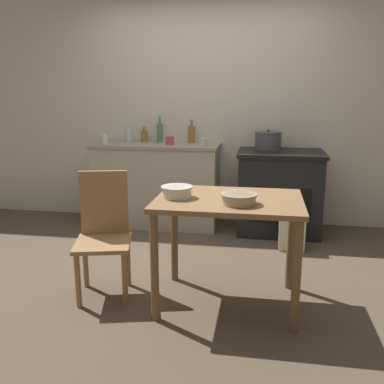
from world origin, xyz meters
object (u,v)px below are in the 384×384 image
at_px(flour_sack, 292,232).
at_px(mixing_bowl_large, 239,198).
at_px(bottle_center_left, 192,134).
at_px(cup_center, 203,142).
at_px(mixing_bowl_small, 177,191).
at_px(work_table, 229,215).
at_px(bottle_far_left, 129,135).
at_px(stove, 279,192).
at_px(chair, 104,231).
at_px(cup_center_right, 104,140).
at_px(bottle_left, 144,136).
at_px(cup_mid_right, 170,141).
at_px(stock_pot, 268,141).
at_px(bottle_mid_left, 160,132).

height_order(flour_sack, mixing_bowl_large, mixing_bowl_large).
xyz_separation_m(bottle_center_left, cup_center, (0.17, -0.32, -0.05)).
xyz_separation_m(mixing_bowl_large, mixing_bowl_small, (-0.44, 0.11, 0.01)).
bearing_deg(flour_sack, mixing_bowl_large, -108.67).
bearing_deg(mixing_bowl_small, work_table, 5.51).
bearing_deg(bottle_far_left, mixing_bowl_small, -63.77).
bearing_deg(stove, cup_center, -171.40).
relative_size(chair, mixing_bowl_small, 4.19).
height_order(stove, cup_center, cup_center).
xyz_separation_m(mixing_bowl_large, cup_center_right, (-1.59, 1.76, 0.16)).
bearing_deg(bottle_far_left, work_table, -55.45).
xyz_separation_m(work_table, bottle_left, (-1.15, 1.95, 0.34)).
height_order(cup_center_right, cup_mid_right, cup_center_right).
bearing_deg(cup_center, bottle_far_left, 160.37).
height_order(mixing_bowl_large, cup_center_right, cup_center_right).
height_order(mixing_bowl_large, bottle_center_left, bottle_center_left).
relative_size(flour_sack, stock_pot, 1.22).
height_order(stove, bottle_mid_left, bottle_mid_left).
distance_m(bottle_mid_left, cup_mid_right, 0.28).
xyz_separation_m(stove, bottle_left, (-1.56, 0.22, 0.56)).
xyz_separation_m(chair, mixing_bowl_large, (1.01, -0.17, 0.34)).
xyz_separation_m(bottle_left, bottle_mid_left, (0.19, -0.03, 0.05)).
xyz_separation_m(mixing_bowl_small, cup_center_right, (-1.15, 1.66, 0.16)).
relative_size(mixing_bowl_large, bottle_left, 1.39).
distance_m(chair, mixing_bowl_large, 1.09).
relative_size(stock_pot, mixing_bowl_small, 1.32).
bearing_deg(cup_mid_right, cup_center_right, -173.89).
relative_size(stock_pot, bottle_center_left, 1.12).
bearing_deg(bottle_far_left, cup_mid_right, -23.20).
height_order(work_table, stock_pot, stock_pot).
height_order(bottle_center_left, cup_mid_right, bottle_center_left).
height_order(flour_sack, bottle_mid_left, bottle_mid_left).
bearing_deg(mixing_bowl_large, bottle_mid_left, 116.54).
distance_m(stove, chair, 2.17).
bearing_deg(flour_sack, bottle_center_left, 146.65).
xyz_separation_m(stove, cup_center_right, (-1.92, -0.11, 0.54)).
bearing_deg(bottle_left, mixing_bowl_large, -59.65).
bearing_deg(cup_center, bottle_center_left, 118.15).
xyz_separation_m(chair, bottle_mid_left, (-0.02, 1.89, 0.57)).
xyz_separation_m(stove, chair, (-1.35, -1.70, 0.04)).
relative_size(chair, bottle_left, 5.30).
xyz_separation_m(work_table, bottle_mid_left, (-0.95, 1.92, 0.38)).
xyz_separation_m(stock_pot, mixing_bowl_large, (-0.19, -1.96, -0.16)).
bearing_deg(mixing_bowl_small, bottle_left, 111.65).
distance_m(stove, bottle_left, 1.67).
bearing_deg(chair, cup_center, 57.59).
bearing_deg(bottle_left, stove, -7.92).
relative_size(stock_pot, mixing_bowl_large, 1.20).
relative_size(flour_sack, bottle_center_left, 1.36).
bearing_deg(bottle_center_left, bottle_left, 177.77).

